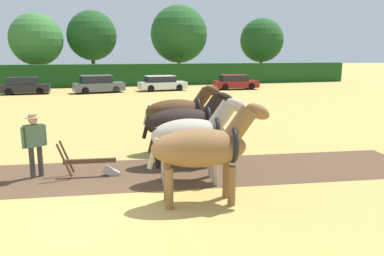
% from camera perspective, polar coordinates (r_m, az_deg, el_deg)
% --- Properties ---
extents(ground_plane, '(240.00, 240.00, 0.00)m').
position_cam_1_polar(ground_plane, '(8.37, -15.77, -13.28)').
color(ground_plane, tan).
extents(plowed_furrow_strip, '(20.41, 5.73, 0.01)m').
position_cam_1_polar(plowed_furrow_strip, '(11.14, -16.77, -7.10)').
color(plowed_furrow_strip, brown).
rests_on(plowed_furrow_strip, ground).
extents(hedgerow, '(64.10, 1.76, 2.37)m').
position_cam_1_polar(hedgerow, '(41.63, -16.71, 7.64)').
color(hedgerow, '#194719').
rests_on(hedgerow, ground).
extents(tree_center_left, '(5.80, 5.80, 7.94)m').
position_cam_1_polar(tree_center_left, '(46.20, -22.65, 12.34)').
color(tree_center_left, '#4C3823').
rests_on(tree_center_left, ground).
extents(tree_center, '(5.79, 5.79, 8.48)m').
position_cam_1_polar(tree_center, '(47.02, -15.00, 13.44)').
color(tree_center, '#4C3823').
rests_on(tree_center, ground).
extents(tree_center_right, '(7.10, 7.10, 9.44)m').
position_cam_1_polar(tree_center_right, '(48.35, -2.00, 14.09)').
color(tree_center_right, '#423323').
rests_on(tree_center_right, ground).
extents(tree_right, '(5.76, 5.76, 8.13)m').
position_cam_1_polar(tree_right, '(52.10, 10.57, 13.00)').
color(tree_right, brown).
rests_on(tree_right, ground).
extents(draft_horse_lead_left, '(2.89, 1.22, 2.40)m').
position_cam_1_polar(draft_horse_lead_left, '(8.52, 1.89, -2.97)').
color(draft_horse_lead_left, brown).
rests_on(draft_horse_lead_left, ground).
extents(draft_horse_lead_right, '(2.75, 1.23, 2.33)m').
position_cam_1_polar(draft_horse_lead_right, '(10.04, 0.22, -1.07)').
color(draft_horse_lead_right, '#B2A38E').
rests_on(draft_horse_lead_right, ground).
extents(draft_horse_trail_left, '(2.93, 1.29, 2.33)m').
position_cam_1_polar(draft_horse_trail_left, '(11.56, -1.01, 0.77)').
color(draft_horse_trail_left, black).
rests_on(draft_horse_trail_left, ground).
extents(draft_horse_trail_right, '(2.78, 1.20, 2.42)m').
position_cam_1_polar(draft_horse_trail_right, '(13.09, -1.94, 2.45)').
color(draft_horse_trail_right, '#513319').
rests_on(draft_horse_trail_right, ground).
extents(plow, '(1.70, 0.56, 1.13)m').
position_cam_1_polar(plow, '(10.99, -14.60, -5.50)').
color(plow, '#4C331E').
rests_on(plow, ground).
extents(farmer_at_plow, '(0.63, 0.45, 1.81)m').
position_cam_1_polar(farmer_at_plow, '(11.25, -22.88, -1.68)').
color(farmer_at_plow, '#38332D').
rests_on(farmer_at_plow, ground).
extents(farmer_beside_team, '(0.50, 0.45, 1.55)m').
position_cam_1_polar(farmer_beside_team, '(14.96, -1.96, 1.47)').
color(farmer_beside_team, '#38332D').
rests_on(farmer_beside_team, ground).
extents(parked_car_left, '(3.98, 1.79, 1.46)m').
position_cam_1_polar(parked_car_left, '(35.80, -24.13, 5.87)').
color(parked_car_left, black).
rests_on(parked_car_left, ground).
extents(parked_car_center_left, '(4.64, 2.46, 1.58)m').
position_cam_1_polar(parked_car_center_left, '(34.82, -14.14, 6.47)').
color(parked_car_center_left, '#565B66').
rests_on(parked_car_center_left, ground).
extents(parked_car_center, '(4.59, 2.18, 1.43)m').
position_cam_1_polar(parked_car_center, '(35.91, -4.62, 6.80)').
color(parked_car_center, silver).
rests_on(parked_car_center, ground).
extents(parked_car_center_right, '(4.47, 2.20, 1.43)m').
position_cam_1_polar(parked_car_center_right, '(37.44, 6.61, 6.95)').
color(parked_car_center_right, maroon).
rests_on(parked_car_center_right, ground).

